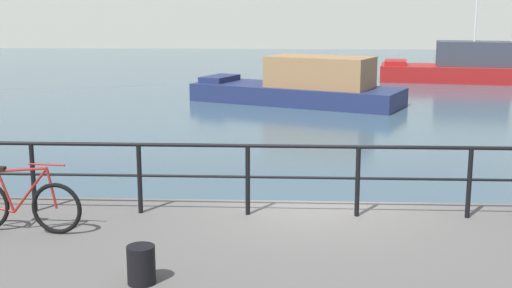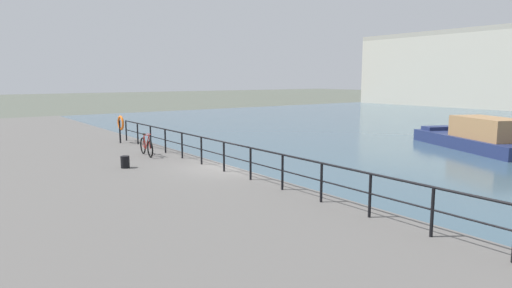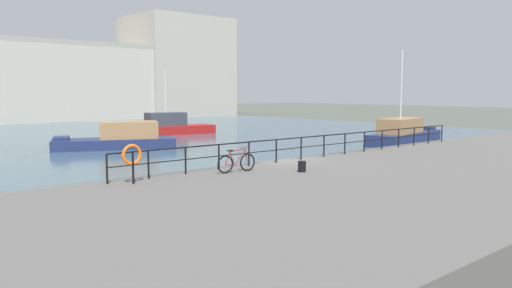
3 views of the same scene
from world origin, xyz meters
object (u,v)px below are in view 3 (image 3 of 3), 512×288
object	(u,v)px
harbor_building	(40,78)
moored_red_daysailer	(165,127)
moored_cabin_cruiser	(404,133)
moored_harbor_tender	(119,138)
parked_bicycle	(237,163)
life_ring_stand	(132,156)
mooring_bollard	(302,166)

from	to	relation	value
harbor_building	moored_red_daysailer	bearing A→B (deg)	-87.90
moored_cabin_cruiser	moored_red_daysailer	world-z (taller)	moored_cabin_cruiser
moored_cabin_cruiser	moored_harbor_tender	world-z (taller)	moored_cabin_cruiser
parked_bicycle	life_ring_stand	bearing A→B (deg)	-179.66
moored_cabin_cruiser	moored_red_daysailer	bearing A→B (deg)	107.35
moored_harbor_tender	parked_bicycle	world-z (taller)	moored_harbor_tender
mooring_bollard	parked_bicycle	bearing A→B (deg)	140.79
moored_harbor_tender	mooring_bollard	world-z (taller)	moored_harbor_tender
parked_bicycle	mooring_bollard	xyz separation A→B (m)	(2.03, -1.66, -0.17)
moored_red_daysailer	life_ring_stand	distance (m)	32.31
parked_bicycle	life_ring_stand	world-z (taller)	life_ring_stand
mooring_bollard	life_ring_stand	bearing A→B (deg)	161.84
moored_harbor_tender	life_ring_stand	bearing A→B (deg)	89.06
harbor_building	moored_red_daysailer	world-z (taller)	harbor_building
life_ring_stand	mooring_bollard	bearing A→B (deg)	-18.16
harbor_building	moored_cabin_cruiser	xyz separation A→B (m)	(11.20, -52.22, -5.23)
moored_red_daysailer	life_ring_stand	bearing A→B (deg)	66.50
moored_cabin_cruiser	parked_bicycle	bearing A→B (deg)	-171.61
moored_red_daysailer	parked_bicycle	distance (m)	30.54
harbor_building	moored_cabin_cruiser	world-z (taller)	harbor_building
moored_cabin_cruiser	moored_harbor_tender	distance (m)	22.36
moored_harbor_tender	harbor_building	bearing A→B (deg)	-77.13
moored_harbor_tender	parked_bicycle	distance (m)	19.55
parked_bicycle	moored_cabin_cruiser	bearing A→B (deg)	23.43
harbor_building	life_ring_stand	distance (m)	61.49
parked_bicycle	moored_red_daysailer	bearing A→B (deg)	70.25
moored_red_daysailer	mooring_bollard	bearing A→B (deg)	78.45
parked_bicycle	life_ring_stand	xyz separation A→B (m)	(-4.33, 0.43, 0.59)
moored_harbor_tender	mooring_bollard	distance (m)	20.86
parked_bicycle	mooring_bollard	distance (m)	2.63
moored_harbor_tender	life_ring_stand	world-z (taller)	life_ring_stand
moored_red_daysailer	mooring_bollard	size ratio (longest dim) A/B	22.37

